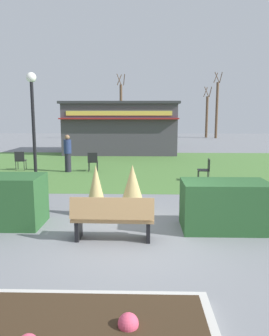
% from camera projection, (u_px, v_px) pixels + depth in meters
% --- Properties ---
extents(ground_plane, '(80.00, 80.00, 0.00)m').
position_uv_depth(ground_plane, '(141.00, 242.00, 6.80)').
color(ground_plane, slate).
extents(lawn_patch, '(36.00, 12.00, 0.01)m').
position_uv_depth(lawn_patch, '(143.00, 166.00, 16.78)').
color(lawn_patch, '#4C7A38').
rests_on(lawn_patch, ground_plane).
extents(park_bench, '(1.71, 0.55, 0.95)m').
position_uv_depth(park_bench, '(113.00, 218.00, 6.80)').
color(park_bench, tan).
rests_on(park_bench, ground_plane).
extents(hedge_right, '(1.92, 1.10, 1.10)m').
position_uv_depth(hedge_right, '(225.00, 206.00, 7.48)').
color(hedge_right, '#28562B').
rests_on(hedge_right, ground_plane).
extents(ornamental_grass_behind_left, '(0.76, 0.76, 1.28)m').
position_uv_depth(ornamental_grass_behind_left, '(132.00, 189.00, 8.79)').
color(ornamental_grass_behind_left, tan).
rests_on(ornamental_grass_behind_left, ground_plane).
extents(ornamental_grass_behind_right, '(0.62, 0.62, 1.33)m').
position_uv_depth(ornamental_grass_behind_right, '(96.00, 191.00, 8.44)').
color(ornamental_grass_behind_right, tan).
rests_on(ornamental_grass_behind_right, ground_plane).
extents(lamppost_mid, '(0.36, 0.36, 4.10)m').
position_uv_depth(lamppost_mid, '(33.00, 115.00, 12.15)').
color(lamppost_mid, black).
rests_on(lamppost_mid, ground_plane).
extents(food_kiosk, '(7.58, 4.70, 3.42)m').
position_uv_depth(food_kiosk, '(121.00, 127.00, 22.59)').
color(food_kiosk, '#47424C').
rests_on(food_kiosk, ground_plane).
extents(cafe_chair_west, '(0.47, 0.47, 0.89)m').
position_uv_depth(cafe_chair_west, '(206.00, 168.00, 12.86)').
color(cafe_chair_west, black).
rests_on(cafe_chair_west, ground_plane).
extents(cafe_chair_east, '(0.48, 0.48, 0.89)m').
position_uv_depth(cafe_chair_east, '(20.00, 159.00, 15.47)').
color(cafe_chair_east, black).
rests_on(cafe_chair_east, ground_plane).
extents(cafe_chair_center, '(0.46, 0.46, 0.89)m').
position_uv_depth(cafe_chair_center, '(93.00, 160.00, 15.09)').
color(cafe_chair_center, black).
rests_on(cafe_chair_center, ground_plane).
extents(person_strolling, '(0.34, 0.34, 1.69)m').
position_uv_depth(person_strolling, '(68.00, 153.00, 15.00)').
color(person_strolling, '#23232D').
rests_on(person_strolling, ground_plane).
extents(parked_car_west_slot, '(4.26, 2.17, 1.20)m').
position_uv_depth(parked_car_west_slot, '(96.00, 136.00, 30.51)').
color(parked_car_west_slot, '#B7BABF').
rests_on(parked_car_west_slot, ground_plane).
extents(parked_car_center_slot, '(4.27, 2.19, 1.20)m').
position_uv_depth(parked_car_center_slot, '(148.00, 136.00, 30.38)').
color(parked_car_center_slot, '#2D6638').
rests_on(parked_car_center_slot, ground_plane).
extents(tree_left_bg, '(0.91, 0.96, 6.73)m').
position_uv_depth(tree_left_bg, '(121.00, 111.00, 34.68)').
color(tree_left_bg, brown).
rests_on(tree_left_bg, ground_plane).
extents(tree_right_bg, '(0.91, 0.96, 5.68)m').
position_uv_depth(tree_right_bg, '(207.00, 116.00, 37.49)').
color(tree_right_bg, brown).
rests_on(tree_right_bg, ground_plane).
extents(tree_center_bg, '(0.91, 0.96, 7.12)m').
position_uv_depth(tree_center_bg, '(217.00, 109.00, 36.25)').
color(tree_center_bg, brown).
rests_on(tree_center_bg, ground_plane).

